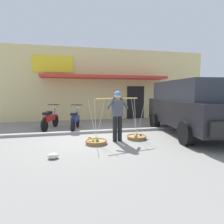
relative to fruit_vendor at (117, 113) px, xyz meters
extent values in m
plane|color=gray|center=(-0.54, 0.78, -0.98)|extent=(90.00, 90.00, 0.00)
cube|color=gray|center=(-0.54, 1.48, -0.93)|extent=(20.00, 0.24, 0.10)
cylinder|color=black|center=(-0.09, -0.02, -0.55)|extent=(0.15, 0.15, 0.86)
cylinder|color=black|center=(0.09, 0.02, -0.55)|extent=(0.15, 0.15, 0.86)
cube|color=#474C56|center=(0.00, 0.00, 0.15)|extent=(0.37, 0.26, 0.54)
sphere|color=#E0B78E|center=(0.00, 0.00, 0.56)|extent=(0.21, 0.21, 0.21)
sphere|color=#4C70B2|center=(0.00, 0.00, 0.61)|extent=(0.22, 0.22, 0.22)
cylinder|color=#474C56|center=(-0.24, -0.05, 0.32)|extent=(0.35, 0.16, 0.43)
cylinder|color=#474C56|center=(0.24, 0.05, 0.32)|extent=(0.35, 0.16, 0.43)
cylinder|color=tan|center=(0.00, 0.00, 0.47)|extent=(1.50, 0.35, 0.04)
cylinder|color=#9E7542|center=(-0.75, -0.15, -0.93)|extent=(0.66, 0.66, 0.09)
torus|color=brown|center=(-0.75, -0.15, -0.88)|extent=(0.70, 0.70, 0.05)
sphere|color=gold|center=(-0.73, -0.16, -0.85)|extent=(0.08, 0.08, 0.08)
sphere|color=gold|center=(-0.85, -0.20, -0.84)|extent=(0.09, 0.09, 0.09)
sphere|color=#70AE42|center=(-0.72, -0.23, -0.84)|extent=(0.10, 0.10, 0.10)
sphere|color=red|center=(-0.71, -0.23, -0.85)|extent=(0.08, 0.08, 0.08)
sphere|color=yellow|center=(-0.96, -0.08, -0.78)|extent=(0.10, 0.10, 0.10)
sphere|color=yellow|center=(-0.75, -0.15, -0.79)|extent=(0.09, 0.09, 0.09)
cylinder|color=silver|center=(-0.75, 0.00, -0.21)|extent=(0.01, 0.31, 1.36)
cylinder|color=silver|center=(-0.88, -0.23, -0.21)|extent=(0.27, 0.16, 1.36)
cylinder|color=silver|center=(-0.62, -0.23, -0.21)|extent=(0.27, 0.16, 1.36)
cylinder|color=#9E7542|center=(0.75, 0.15, -0.93)|extent=(0.66, 0.66, 0.09)
torus|color=brown|center=(0.75, 0.15, -0.88)|extent=(0.70, 0.70, 0.05)
sphere|color=gold|center=(0.66, 0.05, -0.84)|extent=(0.09, 0.09, 0.09)
sphere|color=#72B143|center=(0.72, 0.13, -0.84)|extent=(0.10, 0.10, 0.10)
sphere|color=red|center=(0.91, 0.18, -0.84)|extent=(0.08, 0.08, 0.08)
cylinder|color=silver|center=(0.75, 0.31, -0.21)|extent=(0.01, 0.31, 1.36)
cylinder|color=silver|center=(0.62, 0.08, -0.21)|extent=(0.27, 0.16, 1.36)
cylinder|color=silver|center=(0.88, 0.08, -0.21)|extent=(0.27, 0.16, 1.36)
cylinder|color=black|center=(-2.21, 3.30, -0.69)|extent=(0.25, 0.58, 0.58)
cylinder|color=black|center=(-2.58, 2.11, -0.69)|extent=(0.25, 0.58, 0.58)
cube|color=red|center=(-2.21, 3.30, -0.43)|extent=(0.22, 0.31, 0.06)
cube|color=red|center=(-2.42, 2.61, -0.47)|extent=(0.46, 0.92, 0.24)
cube|color=black|center=(-2.48, 2.44, -0.23)|extent=(0.38, 0.60, 0.12)
cylinder|color=slate|center=(-2.24, 3.20, -0.30)|extent=(0.15, 0.30, 0.76)
cylinder|color=black|center=(-2.26, 3.13, 0.09)|extent=(0.53, 0.19, 0.04)
sphere|color=silver|center=(-2.22, 3.28, -0.05)|extent=(0.11, 0.11, 0.11)
cylinder|color=black|center=(-1.18, 2.91, -0.69)|extent=(0.20, 0.58, 0.58)
cylinder|color=black|center=(-1.43, 1.69, -0.69)|extent=(0.20, 0.58, 0.58)
cube|color=navy|center=(-1.18, 2.91, -0.43)|extent=(0.19, 0.30, 0.06)
cube|color=navy|center=(-1.33, 2.20, -0.47)|extent=(0.38, 0.92, 0.24)
cube|color=black|center=(-1.36, 2.02, -0.23)|extent=(0.33, 0.59, 0.12)
cylinder|color=slate|center=(-1.20, 2.81, -0.30)|extent=(0.12, 0.30, 0.76)
cylinder|color=black|center=(-1.22, 2.73, 0.09)|extent=(0.54, 0.14, 0.04)
sphere|color=silver|center=(-1.18, 2.89, -0.05)|extent=(0.11, 0.11, 0.11)
cube|color=black|center=(3.09, 0.41, -0.12)|extent=(2.42, 4.88, 0.96)
cube|color=#282D38|center=(3.10, 0.55, 0.74)|extent=(2.11, 3.84, 0.76)
cylinder|color=black|center=(1.98, -0.94, -0.60)|extent=(0.34, 0.78, 0.76)
cylinder|color=black|center=(4.19, 1.75, -0.60)|extent=(0.34, 0.78, 0.76)
cylinder|color=black|center=(2.31, 1.96, -0.60)|extent=(0.34, 0.78, 0.76)
cube|color=#DBC684|center=(0.55, 7.65, 1.12)|extent=(13.00, 5.00, 4.20)
cube|color=red|center=(0.55, 4.65, 1.52)|extent=(7.15, 1.00, 0.16)
cube|color=yellow|center=(-2.37, 5.10, 2.22)|extent=(2.20, 0.08, 0.90)
cube|color=black|center=(2.50, 5.13, 0.02)|extent=(1.10, 0.06, 2.00)
ellipsoid|color=silver|center=(-1.99, -1.26, -0.91)|extent=(0.28, 0.22, 0.14)
camera|label=1|loc=(-1.59, -6.10, 0.70)|focal=30.51mm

